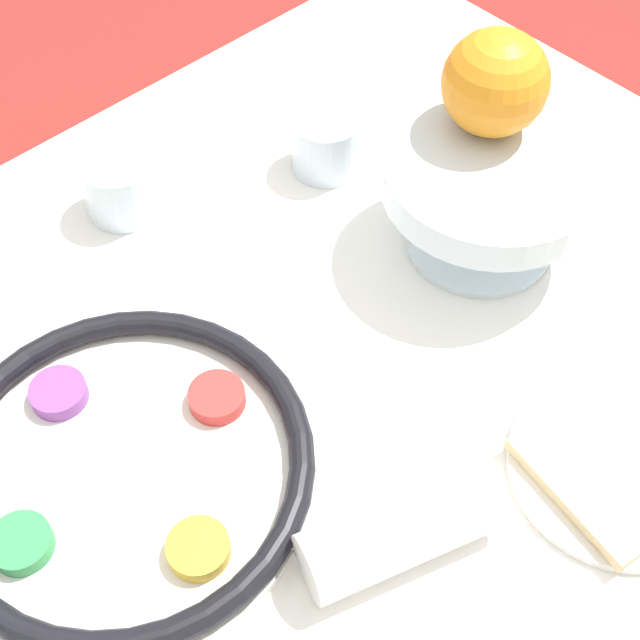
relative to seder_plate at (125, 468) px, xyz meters
name	(u,v)px	position (x,y,z in m)	size (l,w,h in m)	color
dining_table	(236,636)	(0.04, -0.04, -0.37)	(1.25, 0.82, 0.72)	white
seder_plate	(125,468)	(0.00, 0.00, 0.00)	(0.29, 0.29, 0.03)	silver
fruit_stand	(489,187)	(0.38, -0.02, 0.06)	(0.19, 0.19, 0.10)	silver
orange_fruit	(495,83)	(0.41, 0.01, 0.13)	(0.09, 0.09, 0.09)	orange
bread_plate	(617,466)	(0.27, -0.25, -0.01)	(0.17, 0.17, 0.02)	silver
napkin_roll	(398,532)	(0.11, -0.18, 0.01)	(0.15, 0.09, 0.05)	white
cup_mid	(326,143)	(0.35, 0.15, 0.01)	(0.07, 0.07, 0.06)	silver
cup_far	(120,186)	(0.16, 0.24, 0.01)	(0.07, 0.07, 0.06)	silver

